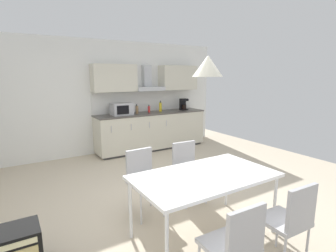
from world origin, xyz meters
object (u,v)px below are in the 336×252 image
coffee_maker (183,104)px  bottle_red (149,109)px  guitar_amp (11,252)px  chair_far_right (187,166)px  chair_near_right (291,217)px  pendant_lamp (208,66)px  bottle_brown (137,110)px  dining_table (205,178)px  chair_near_left (236,242)px  bottle_yellow (160,107)px  microwave (122,109)px  chair_far_left (143,175)px

coffee_maker → bottle_red: coffee_maker is taller
guitar_amp → chair_far_right: bearing=9.2°
chair_near_right → coffee_maker: bearing=67.2°
coffee_maker → pendant_lamp: (-2.22, -3.60, 0.86)m
bottle_brown → chair_near_right: 4.47m
dining_table → chair_near_right: (0.36, -0.83, -0.17)m
bottle_red → chair_near_left: size_ratio=0.22×
chair_near_left → pendant_lamp: 1.67m
bottle_red → guitar_amp: size_ratio=0.37×
bottle_red → dining_table: 3.82m
bottle_red → chair_near_right: bottle_red is taller
chair_near_left → bottle_yellow: bearing=67.1°
microwave → bottle_brown: (0.39, 0.01, -0.04)m
coffee_maker → chair_far_left: size_ratio=0.34×
guitar_amp → pendant_lamp: bearing=-13.6°
dining_table → chair_far_left: bearing=113.5°
bottle_red → guitar_amp: bottle_red is taller
dining_table → guitar_amp: 2.03m
bottle_yellow → coffee_maker: bearing=-2.3°
coffee_maker → chair_far_right: (-1.85, -2.76, -0.55)m
bottle_yellow → pendant_lamp: bearing=-112.8°
chair_near_left → chair_far_right: (0.73, 1.67, 0.00)m
bottle_yellow → chair_far_left: bearing=-124.1°
microwave → chair_far_right: size_ratio=0.55×
microwave → chair_far_right: (-0.09, -2.74, -0.54)m
chair_near_right → chair_far_left: bearing=113.3°
chair_far_left → bottle_red: bearing=60.8°
bottle_red → chair_near_left: bearing=-109.2°
bottle_yellow → pendant_lamp: 4.03m
chair_far_left → bottle_yellow: bearing=55.9°
bottle_brown → chair_near_left: bearing=-105.2°
coffee_maker → bottle_brown: (-1.37, -0.01, -0.05)m
chair_far_left → guitar_amp: chair_far_left is taller
bottle_brown → chair_near_left: (-1.20, -4.42, -0.50)m
bottle_brown → chair_far_left: 3.04m
microwave → bottle_brown: bearing=2.1°
coffee_maker → chair_near_left: 5.16m
coffee_maker → chair_far_left: bearing=-133.0°
bottle_brown → chair_near_right: bottle_brown is taller
chair_far_left → guitar_amp: (-1.56, -0.37, -0.31)m
bottle_red → guitar_amp: (-3.11, -3.15, -0.79)m
microwave → pendant_lamp: size_ratio=1.50×
bottle_red → chair_near_right: 4.55m
microwave → bottle_red: (0.74, 0.05, -0.06)m
chair_near_left → microwave: bearing=79.5°
chair_near_left → guitar_amp: chair_near_left is taller
guitar_amp → microwave: bearing=52.6°
chair_far_right → chair_near_right: bearing=-90.3°
chair_near_left → chair_far_right: 1.82m
chair_near_right → bottle_brown: bearing=83.7°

